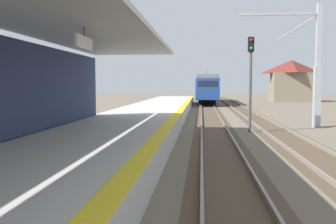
{
  "coord_description": "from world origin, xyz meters",
  "views": [
    {
      "loc": [
        1.15,
        1.1,
        2.62
      ],
      "look_at": [
        0.52,
        8.06,
        2.1
      ],
      "focal_mm": 39.35,
      "sensor_mm": 36.0,
      "label": 1
    }
  ],
  "objects_px": {
    "approaching_train": "(207,88)",
    "catenary_pylon_far_side": "(313,68)",
    "distant_trackside_house": "(291,80)",
    "rail_signal_post": "(251,74)"
  },
  "relations": [
    {
      "from": "catenary_pylon_far_side",
      "to": "distant_trackside_house",
      "type": "relative_size",
      "value": 1.14
    },
    {
      "from": "approaching_train",
      "to": "catenary_pylon_far_side",
      "type": "xyz_separation_m",
      "value": [
        5.98,
        -29.86,
        1.43
      ]
    },
    {
      "from": "catenary_pylon_far_side",
      "to": "distant_trackside_house",
      "type": "bearing_deg",
      "value": 78.64
    },
    {
      "from": "rail_signal_post",
      "to": "approaching_train",
      "type": "bearing_deg",
      "value": 93.38
    },
    {
      "from": "approaching_train",
      "to": "distant_trackside_house",
      "type": "height_order",
      "value": "distant_trackside_house"
    },
    {
      "from": "catenary_pylon_far_side",
      "to": "approaching_train",
      "type": "bearing_deg",
      "value": 101.33
    },
    {
      "from": "approaching_train",
      "to": "catenary_pylon_far_side",
      "type": "height_order",
      "value": "catenary_pylon_far_side"
    },
    {
      "from": "distant_trackside_house",
      "to": "catenary_pylon_far_side",
      "type": "bearing_deg",
      "value": -101.36
    },
    {
      "from": "approaching_train",
      "to": "catenary_pylon_far_side",
      "type": "distance_m",
      "value": 30.48
    },
    {
      "from": "distant_trackside_house",
      "to": "rail_signal_post",
      "type": "bearing_deg",
      "value": -106.36
    }
  ]
}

